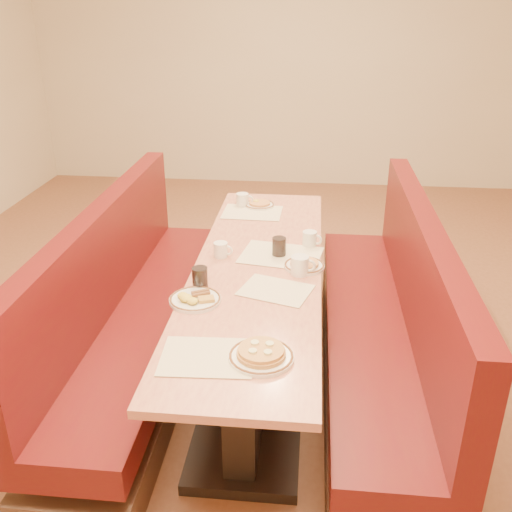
# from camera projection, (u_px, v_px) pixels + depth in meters

# --- Properties ---
(ground) EXTENTS (8.00, 8.00, 0.00)m
(ground) POSITION_uv_depth(u_px,v_px,m) (257.00, 377.00, 3.46)
(ground) COLOR #9E6647
(ground) RESTS_ON ground
(room_envelope) EXTENTS (6.04, 8.04, 2.82)m
(room_envelope) POSITION_uv_depth(u_px,v_px,m) (258.00, 38.00, 2.66)
(room_envelope) COLOR beige
(room_envelope) RESTS_ON ground
(diner_table) EXTENTS (0.70, 2.50, 0.75)m
(diner_table) POSITION_uv_depth(u_px,v_px,m) (258.00, 324.00, 3.31)
(diner_table) COLOR black
(diner_table) RESTS_ON ground
(booth_left) EXTENTS (0.55, 2.50, 1.05)m
(booth_left) POSITION_uv_depth(u_px,v_px,m) (135.00, 320.00, 3.38)
(booth_left) COLOR #4C3326
(booth_left) RESTS_ON ground
(booth_right) EXTENTS (0.55, 2.50, 1.05)m
(booth_right) POSITION_uv_depth(u_px,v_px,m) (385.00, 333.00, 3.25)
(booth_right) COLOR #4C3326
(booth_right) RESTS_ON ground
(placemat_near_left) EXTENTS (0.40, 0.31, 0.00)m
(placemat_near_left) POSITION_uv_depth(u_px,v_px,m) (207.00, 357.00, 2.35)
(placemat_near_left) COLOR beige
(placemat_near_left) RESTS_ON diner_table
(placemat_near_right) EXTENTS (0.40, 0.35, 0.00)m
(placemat_near_right) POSITION_uv_depth(u_px,v_px,m) (276.00, 290.00, 2.89)
(placemat_near_right) COLOR beige
(placemat_near_right) RESTS_ON diner_table
(placemat_far_left) EXTENTS (0.41, 0.31, 0.00)m
(placemat_far_left) POSITION_uv_depth(u_px,v_px,m) (252.00, 212.00, 3.92)
(placemat_far_left) COLOR beige
(placemat_far_left) RESTS_ON diner_table
(placemat_far_right) EXTENTS (0.50, 0.40, 0.00)m
(placemat_far_right) POSITION_uv_depth(u_px,v_px,m) (281.00, 255.00, 3.27)
(placemat_far_right) COLOR beige
(placemat_far_right) RESTS_ON diner_table
(pancake_plate) EXTENTS (0.27, 0.27, 0.06)m
(pancake_plate) POSITION_uv_depth(u_px,v_px,m) (261.00, 355.00, 2.34)
(pancake_plate) COLOR white
(pancake_plate) RESTS_ON diner_table
(eggs_plate) EXTENTS (0.25, 0.25, 0.05)m
(eggs_plate) POSITION_uv_depth(u_px,v_px,m) (195.00, 299.00, 2.78)
(eggs_plate) COLOR white
(eggs_plate) RESTS_ON diner_table
(extra_plate_mid) EXTENTS (0.22, 0.22, 0.05)m
(extra_plate_mid) POSITION_uv_depth(u_px,v_px,m) (304.00, 265.00, 3.13)
(extra_plate_mid) COLOR white
(extra_plate_mid) RESTS_ON diner_table
(extra_plate_far) EXTENTS (0.21, 0.21, 0.04)m
(extra_plate_far) POSITION_uv_depth(u_px,v_px,m) (260.00, 204.00, 4.04)
(extra_plate_far) COLOR white
(extra_plate_far) RESTS_ON diner_table
(coffee_mug_a) EXTENTS (0.14, 0.10, 0.10)m
(coffee_mug_a) POSITION_uv_depth(u_px,v_px,m) (300.00, 265.00, 3.04)
(coffee_mug_a) COLOR white
(coffee_mug_a) RESTS_ON diner_table
(coffee_mug_b) EXTENTS (0.11, 0.08, 0.09)m
(coffee_mug_b) POSITION_uv_depth(u_px,v_px,m) (221.00, 249.00, 3.25)
(coffee_mug_b) COLOR white
(coffee_mug_b) RESTS_ON diner_table
(coffee_mug_c) EXTENTS (0.12, 0.08, 0.09)m
(coffee_mug_c) POSITION_uv_depth(u_px,v_px,m) (310.00, 239.00, 3.38)
(coffee_mug_c) COLOR white
(coffee_mug_c) RESTS_ON diner_table
(coffee_mug_d) EXTENTS (0.12, 0.09, 0.09)m
(coffee_mug_d) POSITION_uv_depth(u_px,v_px,m) (243.00, 200.00, 4.03)
(coffee_mug_d) COLOR white
(coffee_mug_d) RESTS_ON diner_table
(soda_tumbler_near) EXTENTS (0.08, 0.08, 0.11)m
(soda_tumbler_near) POSITION_uv_depth(u_px,v_px,m) (200.00, 278.00, 2.90)
(soda_tumbler_near) COLOR black
(soda_tumbler_near) RESTS_ON diner_table
(soda_tumbler_mid) EXTENTS (0.08, 0.08, 0.11)m
(soda_tumbler_mid) POSITION_uv_depth(u_px,v_px,m) (279.00, 247.00, 3.26)
(soda_tumbler_mid) COLOR black
(soda_tumbler_mid) RESTS_ON diner_table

